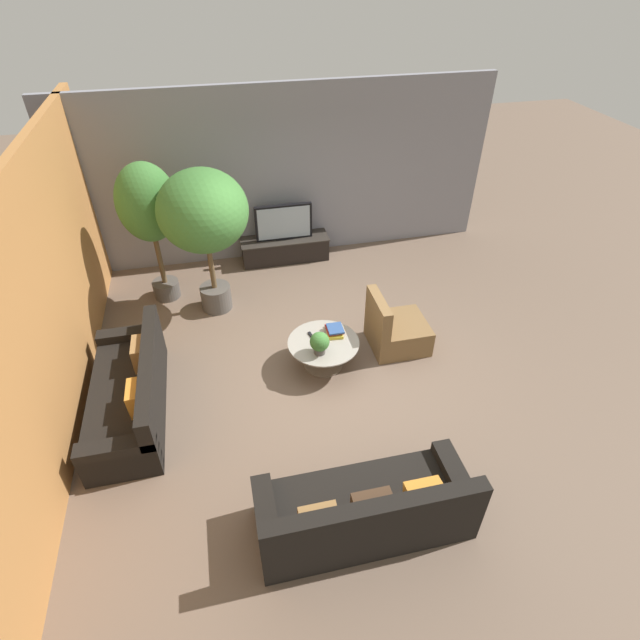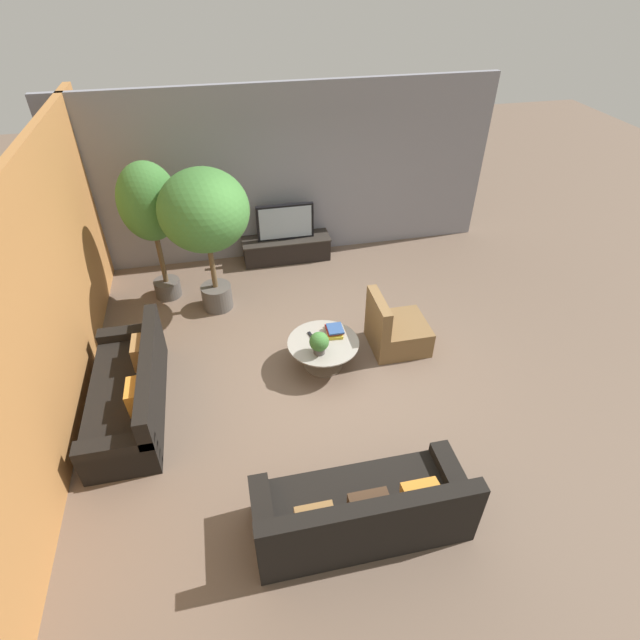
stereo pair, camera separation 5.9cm
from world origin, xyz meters
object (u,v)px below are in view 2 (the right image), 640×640
at_px(couch_by_wall, 131,393).
at_px(couch_near_entry, 362,511).
at_px(potted_plant_tabletop, 319,342).
at_px(potted_palm_corner, 204,215).
at_px(television, 285,222).
at_px(coffee_table, 323,349).
at_px(armchair_wicker, 395,331).
at_px(media_console, 286,248).
at_px(potted_palm_tall, 150,207).

height_order(couch_by_wall, couch_near_entry, same).
bearing_deg(potted_plant_tabletop, potted_palm_corner, 123.46).
relative_size(television, potted_plant_tabletop, 3.16).
xyz_separation_m(television, coffee_table, (0.04, -2.98, -0.46)).
xyz_separation_m(coffee_table, potted_plant_tabletop, (-0.10, -0.20, 0.30)).
distance_m(coffee_table, armchair_wicker, 1.12).
bearing_deg(potted_palm_corner, couch_near_entry, -73.72).
distance_m(media_console, armchair_wicker, 3.01).
distance_m(television, potted_palm_corner, 2.04).
bearing_deg(couch_near_entry, coffee_table, -93.43).
bearing_deg(couch_near_entry, armchair_wicker, -115.29).
distance_m(media_console, potted_plant_tabletop, 3.21).
bearing_deg(potted_palm_corner, media_console, 43.57).
xyz_separation_m(media_console, television, (0.00, -0.00, 0.53)).
xyz_separation_m(couch_by_wall, potted_plant_tabletop, (2.42, 0.09, 0.31)).
bearing_deg(couch_near_entry, couch_by_wall, -42.36).
bearing_deg(media_console, potted_palm_corner, -136.43).
relative_size(coffee_table, armchair_wicker, 1.14).
xyz_separation_m(armchair_wicker, potted_plant_tabletop, (-1.21, -0.40, 0.32)).
relative_size(television, potted_palm_corner, 0.44).
xyz_separation_m(coffee_table, potted_palm_tall, (-2.16, 2.23, 1.30)).
distance_m(couch_near_entry, potted_plant_tabletop, 2.28).
bearing_deg(media_console, coffee_table, -89.30).
distance_m(couch_near_entry, potted_palm_corner, 4.55).
relative_size(couch_by_wall, potted_palm_corner, 0.94).
bearing_deg(potted_palm_corner, couch_by_wall, -119.88).
xyz_separation_m(media_console, potted_plant_tabletop, (-0.06, -3.18, 0.37)).
bearing_deg(couch_by_wall, media_console, 142.82).
height_order(couch_near_entry, potted_palm_tall, potted_palm_tall).
distance_m(coffee_table, couch_near_entry, 2.46).
bearing_deg(coffee_table, potted_plant_tabletop, -116.24).
bearing_deg(couch_near_entry, media_console, -91.17).
height_order(potted_palm_corner, potted_plant_tabletop, potted_palm_corner).
height_order(couch_by_wall, armchair_wicker, armchair_wicker).
bearing_deg(potted_plant_tabletop, television, 88.87).
bearing_deg(media_console, couch_near_entry, -91.17).
height_order(media_console, television, television).
distance_m(couch_near_entry, potted_palm_tall, 5.26).
distance_m(coffee_table, potted_palm_tall, 3.36).
bearing_deg(coffee_table, media_console, 90.70).
distance_m(television, couch_near_entry, 5.46).
distance_m(media_console, couch_by_wall, 4.11).
relative_size(coffee_table, couch_by_wall, 0.45).
relative_size(television, coffee_table, 1.04).
height_order(couch_near_entry, potted_palm_corner, potted_palm_corner).
bearing_deg(television, coffee_table, -89.30).
distance_m(television, coffee_table, 3.02).
height_order(media_console, potted_palm_tall, potted_palm_tall).
bearing_deg(armchair_wicker, media_console, 22.32).
relative_size(media_console, television, 1.57).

